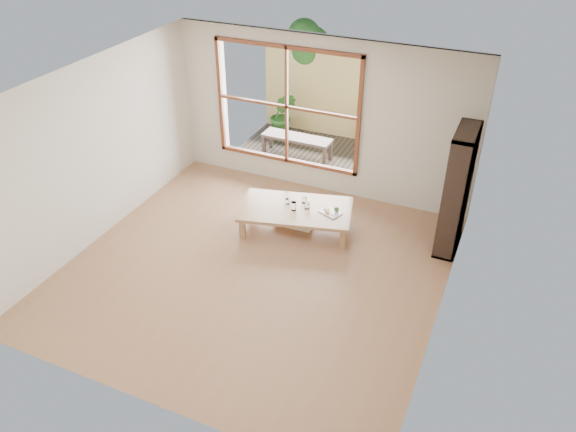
% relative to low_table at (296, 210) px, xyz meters
% --- Properties ---
extents(ground, '(5.00, 5.00, 0.00)m').
position_rel_low_table_xyz_m(ground, '(-0.12, -1.14, -0.32)').
color(ground, '#9D6F4E').
rests_on(ground, ground).
extents(low_table, '(1.84, 1.31, 0.36)m').
position_rel_low_table_xyz_m(low_table, '(0.00, 0.00, 0.00)').
color(low_table, '#9F754D').
rests_on(low_table, ground).
extents(floor_cushion, '(0.61, 0.61, 0.09)m').
position_rel_low_table_xyz_m(floor_cushion, '(-0.06, 0.25, -0.28)').
color(floor_cushion, silver).
rests_on(floor_cushion, ground).
extents(bookshelf, '(0.29, 0.82, 1.83)m').
position_rel_low_table_xyz_m(bookshelf, '(2.22, 0.50, 0.60)').
color(bookshelf, '#30211A').
rests_on(bookshelf, ground).
extents(glass_tall, '(0.08, 0.08, 0.14)m').
position_rel_low_table_xyz_m(glass_tall, '(-0.01, -0.07, 0.11)').
color(glass_tall, silver).
rests_on(glass_tall, low_table).
extents(glass_mid, '(0.07, 0.07, 0.11)m').
position_rel_low_table_xyz_m(glass_mid, '(0.16, 0.05, 0.10)').
color(glass_mid, silver).
rests_on(glass_mid, low_table).
extents(glass_short, '(0.07, 0.07, 0.09)m').
position_rel_low_table_xyz_m(glass_short, '(0.05, 0.20, 0.09)').
color(glass_short, silver).
rests_on(glass_short, low_table).
extents(glass_small, '(0.07, 0.07, 0.08)m').
position_rel_low_table_xyz_m(glass_small, '(-0.17, 0.06, 0.08)').
color(glass_small, silver).
rests_on(glass_small, low_table).
extents(food_tray, '(0.37, 0.32, 0.10)m').
position_rel_low_table_xyz_m(food_tray, '(0.54, 0.09, 0.07)').
color(food_tray, white).
rests_on(food_tray, low_table).
extents(deck, '(2.80, 2.00, 0.05)m').
position_rel_low_table_xyz_m(deck, '(-0.72, 2.42, -0.32)').
color(deck, '#3A332A').
rests_on(deck, ground).
extents(garden_bench, '(1.32, 0.40, 0.42)m').
position_rel_low_table_xyz_m(garden_bench, '(-0.92, 2.19, 0.06)').
color(garden_bench, '#30211A').
rests_on(garden_bench, deck).
extents(bamboo_fence, '(2.80, 0.06, 1.80)m').
position_rel_low_table_xyz_m(bamboo_fence, '(-0.72, 3.42, 0.58)').
color(bamboo_fence, '#D7BF6E').
rests_on(bamboo_fence, ground).
extents(shrub_right, '(1.11, 1.04, 0.98)m').
position_rel_low_table_xyz_m(shrub_right, '(0.33, 3.14, 0.20)').
color(shrub_right, '#295E22').
rests_on(shrub_right, deck).
extents(shrub_left, '(0.60, 0.53, 0.94)m').
position_rel_low_table_xyz_m(shrub_left, '(-1.52, 2.90, 0.17)').
color(shrub_left, '#295E22').
rests_on(shrub_left, deck).
extents(garden_tree, '(1.04, 0.85, 2.22)m').
position_rel_low_table_xyz_m(garden_tree, '(-1.40, 3.72, 1.30)').
color(garden_tree, '#4C3D2D').
rests_on(garden_tree, ground).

